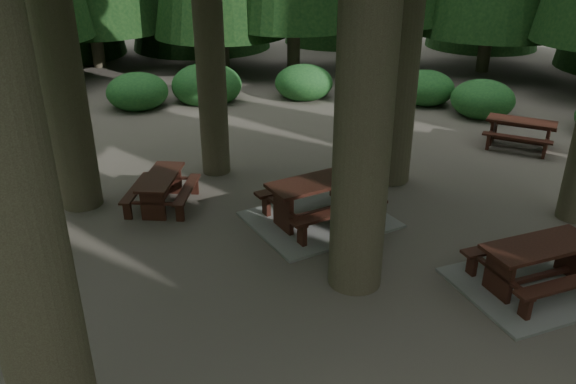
{
  "coord_description": "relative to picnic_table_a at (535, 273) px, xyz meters",
  "views": [
    {
      "loc": [
        -0.96,
        -7.23,
        5.09
      ],
      "look_at": [
        -0.16,
        1.33,
        1.1
      ],
      "focal_mm": 35.0,
      "sensor_mm": 36.0,
      "label": 1
    }
  ],
  "objects": [
    {
      "name": "ground",
      "position": [
        -3.57,
        0.23,
        -0.27
      ],
      "size": [
        80.0,
        80.0,
        0.0
      ],
      "primitive_type": "plane",
      "color": "#4F4940",
      "rests_on": "ground"
    },
    {
      "name": "picnic_table_a",
      "position": [
        0.0,
        0.0,
        0.0
      ],
      "size": [
        2.74,
        2.46,
        0.78
      ],
      "rotation": [
        0.0,
        0.0,
        0.27
      ],
      "color": "gray",
      "rests_on": "ground"
    },
    {
      "name": "picnic_table_b",
      "position": [
        -6.11,
        3.48,
        0.18
      ],
      "size": [
        1.5,
        1.74,
        0.67
      ],
      "rotation": [
        0.0,
        0.0,
        1.4
      ],
      "color": "black",
      "rests_on": "ground"
    },
    {
      "name": "picnic_table_c",
      "position": [
        -3.03,
        2.53,
        0.04
      ],
      "size": [
        3.21,
        3.0,
        0.87
      ],
      "rotation": [
        0.0,
        0.0,
        0.43
      ],
      "color": "gray",
      "rests_on": "ground"
    },
    {
      "name": "picnic_table_d",
      "position": [
        2.71,
        6.14,
        0.22
      ],
      "size": [
        2.14,
        2.04,
        0.72
      ],
      "rotation": [
        0.0,
        0.0,
        -0.57
      ],
      "color": "black",
      "rests_on": "ground"
    },
    {
      "name": "shrub_ring",
      "position": [
        -2.86,
        0.98,
        0.13
      ],
      "size": [
        23.86,
        24.64,
        1.49
      ],
      "color": "#1E5828",
      "rests_on": "ground"
    }
  ]
}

